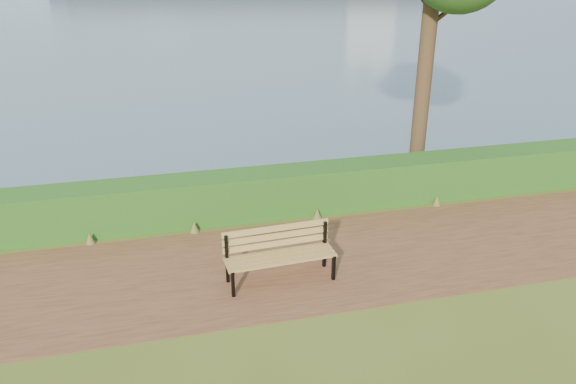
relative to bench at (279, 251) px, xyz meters
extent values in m
plane|color=#46611B|center=(-0.23, 0.11, -0.57)|extent=(140.00, 140.00, 0.00)
cube|color=#59301E|center=(-0.23, 0.41, -0.56)|extent=(40.00, 3.40, 0.01)
cube|color=#1D4A15|center=(-0.23, 2.71, -0.07)|extent=(32.00, 0.85, 1.00)
cube|color=black|center=(-0.90, -0.39, -0.32)|extent=(0.06, 0.07, 0.49)
cube|color=black|center=(-0.93, 0.09, -0.10)|extent=(0.06, 0.07, 0.94)
cube|color=black|center=(-0.91, -0.15, -0.11)|extent=(0.09, 0.57, 0.05)
cube|color=black|center=(0.94, -0.29, -0.32)|extent=(0.06, 0.07, 0.49)
cube|color=black|center=(0.91, 0.19, -0.10)|extent=(0.06, 0.07, 0.94)
cube|color=black|center=(0.92, -0.05, -0.11)|extent=(0.09, 0.57, 0.05)
cube|color=olive|center=(0.02, -0.31, -0.08)|extent=(1.97, 0.21, 0.04)
cube|color=olive|center=(0.01, -0.17, -0.08)|extent=(1.97, 0.21, 0.04)
cube|color=olive|center=(0.00, -0.03, -0.08)|extent=(1.97, 0.21, 0.04)
cube|color=olive|center=(-0.01, 0.11, -0.08)|extent=(1.97, 0.21, 0.04)
cube|color=olive|center=(-0.01, 0.17, 0.06)|extent=(1.97, 0.16, 0.11)
cube|color=olive|center=(-0.01, 0.17, 0.21)|extent=(1.97, 0.16, 0.11)
cube|color=olive|center=(-0.01, 0.17, 0.36)|extent=(1.97, 0.16, 0.11)
cylinder|color=#361E16|center=(4.50, 3.82, 2.83)|extent=(0.38, 0.38, 6.80)
cylinder|color=#361E16|center=(4.92, 3.82, 3.59)|extent=(0.99, 0.11, 0.74)
camera|label=1|loc=(-1.92, -8.52, 4.98)|focal=35.00mm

